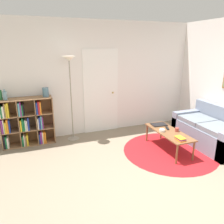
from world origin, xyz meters
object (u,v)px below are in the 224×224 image
object	(u,v)px
laptop	(159,124)
vase_on_shelf	(46,92)
couch	(211,132)
bottle_middle	(5,96)
cup	(177,130)
bookshelf	(25,122)
floor_lamp	(70,72)
bowl	(162,130)
coffee_table	(169,133)
bottle_left	(0,95)

from	to	relation	value
laptop	vase_on_shelf	world-z (taller)	vase_on_shelf
couch	bottle_middle	xyz separation A→B (m)	(-4.00, 1.38, 0.82)
cup	bookshelf	bearing A→B (deg)	154.08
bookshelf	floor_lamp	xyz separation A→B (m)	(0.98, -0.09, 1.01)
bowl	bottle_middle	size ratio (longest dim) A/B	0.53
cup	laptop	bearing A→B (deg)	106.30
couch	vase_on_shelf	xyz separation A→B (m)	(-3.23, 1.40, 0.82)
laptop	bottle_middle	bearing A→B (deg)	163.32
couch	bowl	size ratio (longest dim) A/B	13.62
bowl	bottle_middle	distance (m)	3.18
cup	bottle_middle	xyz separation A→B (m)	(-3.13, 1.35, 0.66)
floor_lamp	laptop	bearing A→B (deg)	-25.85
laptop	cup	bearing A→B (deg)	-73.70
bottle_middle	laptop	bearing A→B (deg)	-16.68
coffee_table	bottle_left	distance (m)	3.43
couch	bottle_left	distance (m)	4.41
floor_lamp	laptop	distance (m)	2.19
floor_lamp	vase_on_shelf	size ratio (longest dim) A/B	9.69
coffee_table	bottle_left	xyz separation A→B (m)	(-3.07, 1.33, 0.75)
floor_lamp	bottle_left	distance (m)	1.43
couch	coffee_table	bearing A→B (deg)	174.86
bookshelf	floor_lamp	bearing A→B (deg)	-5.35
vase_on_shelf	laptop	bearing A→B (deg)	-22.46
coffee_table	bowl	bearing A→B (deg)	162.03
bowl	bottle_middle	world-z (taller)	bottle_middle
bottle_middle	cup	bearing A→B (deg)	-23.30
bookshelf	vase_on_shelf	xyz separation A→B (m)	(0.46, -0.00, 0.61)
couch	floor_lamp	bearing A→B (deg)	154.27
couch	bowl	distance (m)	1.17
bottle_middle	bowl	bearing A→B (deg)	-23.56
bookshelf	floor_lamp	size ratio (longest dim) A/B	0.57
cup	bottle_middle	world-z (taller)	bottle_middle
bookshelf	laptop	bearing A→B (deg)	-18.91
floor_lamp	bottle_left	world-z (taller)	floor_lamp
bottle_middle	couch	bearing A→B (deg)	-19.00
coffee_table	cup	world-z (taller)	cup
bowl	couch	bearing A→B (deg)	-6.64
vase_on_shelf	couch	bearing A→B (deg)	-23.43
couch	vase_on_shelf	bearing A→B (deg)	156.57
bottle_middle	vase_on_shelf	world-z (taller)	bottle_middle
floor_lamp	bottle_middle	bearing A→B (deg)	176.92
couch	bowl	xyz separation A→B (m)	(-1.15, 0.13, 0.14)
laptop	bottle_left	bearing A→B (deg)	162.98
bookshelf	laptop	distance (m)	2.84
bookshelf	bowl	xyz separation A→B (m)	(2.54, -1.27, -0.07)
coffee_table	cup	distance (m)	0.18
bowl	coffee_table	bearing A→B (deg)	-17.97
floor_lamp	bowl	distance (m)	2.24
vase_on_shelf	floor_lamp	bearing A→B (deg)	-9.97
floor_lamp	bookshelf	bearing A→B (deg)	174.65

